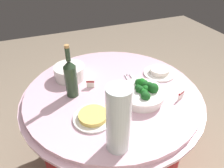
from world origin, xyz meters
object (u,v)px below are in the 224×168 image
at_px(broccoli_bowl, 142,93).
at_px(food_plate_rice, 159,72).
at_px(decorative_fruit_vase, 118,123).
at_px(serving_tongs, 131,80).
at_px(food_plate_noodles, 93,117).
at_px(label_placard_mid, 90,83).
at_px(plate_stack, 70,72).
at_px(label_placard_front, 181,95).
at_px(wine_bottle, 71,77).

bearing_deg(broccoli_bowl, food_plate_rice, -140.70).
relative_size(broccoli_bowl, food_plate_rice, 1.27).
bearing_deg(decorative_fruit_vase, serving_tongs, -122.09).
bearing_deg(food_plate_noodles, label_placard_mid, -104.41).
distance_m(broccoli_bowl, decorative_fruit_vase, 0.40).
distance_m(plate_stack, label_placard_front, 0.74).
bearing_deg(wine_bottle, label_placard_mid, -164.65).
bearing_deg(broccoli_bowl, label_placard_mid, -41.91).
bearing_deg(food_plate_noodles, food_plate_rice, -155.84).
bearing_deg(food_plate_noodles, broccoli_bowl, -170.31).
bearing_deg(plate_stack, food_plate_noodles, 93.14).
bearing_deg(serving_tongs, wine_bottle, 0.83).
xyz_separation_m(broccoli_bowl, food_plate_rice, (-0.25, -0.20, -0.03)).
xyz_separation_m(broccoli_bowl, decorative_fruit_vase, (0.28, 0.27, 0.11)).
bearing_deg(label_placard_mid, broccoli_bowl, 138.09).
height_order(food_plate_rice, label_placard_mid, label_placard_mid).
relative_size(wine_bottle, food_plate_noodles, 1.53).
bearing_deg(decorative_fruit_vase, broccoli_bowl, -135.32).
distance_m(serving_tongs, food_plate_rice, 0.23).
height_order(broccoli_bowl, label_placard_front, broccoli_bowl).
height_order(serving_tongs, label_placard_mid, label_placard_mid).
bearing_deg(plate_stack, serving_tongs, 152.84).
relative_size(broccoli_bowl, label_placard_mid, 5.09).
bearing_deg(plate_stack, food_plate_rice, 162.38).
bearing_deg(label_placard_front, wine_bottle, -25.38).
bearing_deg(wine_bottle, label_placard_front, 154.62).
bearing_deg(serving_tongs, decorative_fruit_vase, 57.91).
height_order(plate_stack, label_placard_mid, plate_stack).
distance_m(food_plate_rice, label_placard_mid, 0.50).
bearing_deg(wine_bottle, decorative_fruit_vase, 102.65).
height_order(plate_stack, food_plate_noodles, plate_stack).
height_order(broccoli_bowl, decorative_fruit_vase, decorative_fruit_vase).
height_order(wine_bottle, label_placard_front, wine_bottle).
xyz_separation_m(food_plate_noodles, food_plate_rice, (-0.57, -0.26, 0.00)).
relative_size(wine_bottle, label_placard_mid, 6.11).
bearing_deg(serving_tongs, plate_stack, -27.16).
xyz_separation_m(plate_stack, food_plate_noodles, (-0.02, 0.45, -0.03)).
bearing_deg(broccoli_bowl, wine_bottle, -27.07).
height_order(label_placard_front, label_placard_mid, same).
height_order(food_plate_rice, label_placard_front, label_placard_front).
xyz_separation_m(serving_tongs, label_placard_mid, (0.28, -0.03, 0.03)).
height_order(broccoli_bowl, food_plate_rice, broccoli_bowl).
relative_size(serving_tongs, food_plate_rice, 0.76).
bearing_deg(decorative_fruit_vase, label_placard_front, -159.42).
bearing_deg(label_placard_mid, food_plate_rice, 176.89).
xyz_separation_m(wine_bottle, food_plate_noodles, (-0.05, 0.25, -0.11)).
height_order(serving_tongs, food_plate_noodles, food_plate_noodles).
height_order(wine_bottle, decorative_fruit_vase, decorative_fruit_vase).
distance_m(food_plate_noodles, label_placard_front, 0.55).
xyz_separation_m(label_placard_front, label_placard_mid, (0.47, -0.32, 0.00)).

